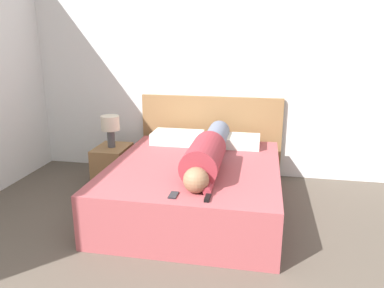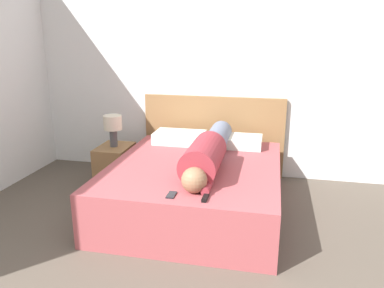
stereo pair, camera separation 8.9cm
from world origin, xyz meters
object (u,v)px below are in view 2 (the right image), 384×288
(table_lamp, at_px, (113,125))
(pillow_near_headboard, at_px, (180,137))
(cell_phone, at_px, (171,195))
(nightstand, at_px, (115,164))
(bed, at_px, (195,187))
(tv_remote, at_px, (205,197))
(pillow_second, at_px, (237,141))
(person_lying, at_px, (209,152))

(table_lamp, distance_m, pillow_near_headboard, 0.80)
(cell_phone, bearing_deg, table_lamp, 129.06)
(pillow_near_headboard, bearing_deg, cell_phone, -78.29)
(pillow_near_headboard, bearing_deg, nightstand, -167.63)
(table_lamp, relative_size, cell_phone, 2.92)
(cell_phone, bearing_deg, bed, 87.95)
(table_lamp, bearing_deg, tv_remote, -44.51)
(tv_remote, distance_m, cell_phone, 0.28)
(nightstand, bearing_deg, pillow_second, 6.62)
(person_lying, relative_size, pillow_near_headboard, 2.88)
(table_lamp, relative_size, pillow_second, 0.68)
(tv_remote, xyz_separation_m, cell_phone, (-0.28, 0.00, -0.01))
(pillow_second, bearing_deg, table_lamp, -173.38)
(person_lying, distance_m, tv_remote, 0.79)
(tv_remote, bearing_deg, table_lamp, 135.49)
(tv_remote, height_order, cell_phone, tv_remote)
(tv_remote, bearing_deg, pillow_second, 86.38)
(bed, xyz_separation_m, person_lying, (0.14, -0.02, 0.39))
(nightstand, height_order, tv_remote, tv_remote)
(pillow_near_headboard, xyz_separation_m, cell_phone, (0.31, -1.51, -0.06))
(pillow_second, bearing_deg, pillow_near_headboard, 180.00)
(bed, xyz_separation_m, cell_phone, (-0.03, -0.79, 0.26))
(pillow_second, height_order, tv_remote, pillow_second)
(bed, relative_size, pillow_near_headboard, 3.24)
(nightstand, relative_size, pillow_near_headboard, 0.84)
(nightstand, bearing_deg, pillow_near_headboard, 12.37)
(person_lying, xyz_separation_m, cell_phone, (-0.17, -0.77, -0.14))
(person_lying, bearing_deg, bed, 171.45)
(person_lying, distance_m, cell_phone, 0.80)
(pillow_near_headboard, relative_size, cell_phone, 4.55)
(pillow_second, height_order, cell_phone, pillow_second)
(cell_phone, bearing_deg, person_lying, 77.76)
(nightstand, height_order, pillow_near_headboard, pillow_near_headboard)
(bed, height_order, person_lying, person_lying)
(person_lying, height_order, cell_phone, person_lying)
(nightstand, bearing_deg, tv_remote, -44.51)
(bed, distance_m, nightstand, 1.24)
(pillow_near_headboard, xyz_separation_m, pillow_second, (0.69, 0.00, -0.01))
(cell_phone, bearing_deg, tv_remote, -0.76)
(bed, relative_size, nightstand, 3.87)
(table_lamp, bearing_deg, person_lying, -24.41)
(nightstand, relative_size, cell_phone, 3.81)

